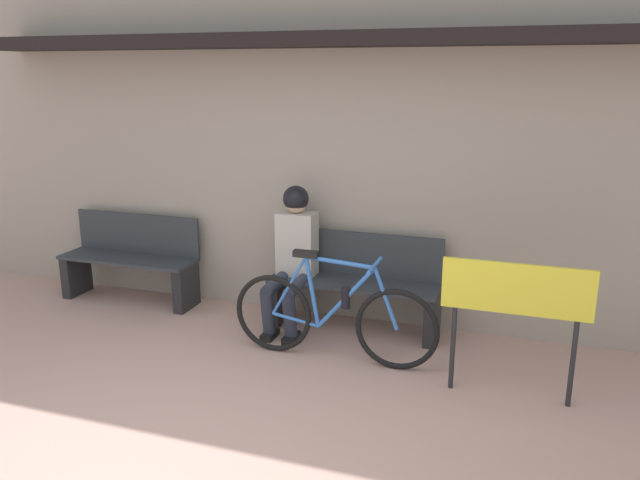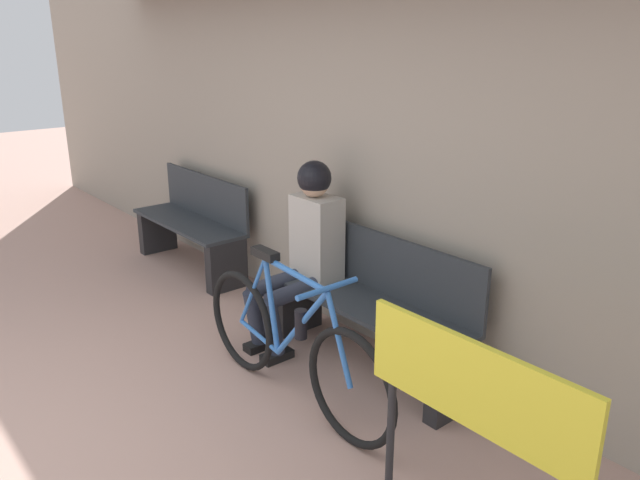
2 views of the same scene
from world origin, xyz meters
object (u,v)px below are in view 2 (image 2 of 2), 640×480
object	(u,v)px
bicycle	(290,345)
person_seated	(305,243)
park_bench_far	(193,227)
signboard	(471,400)
park_bench_near	(372,309)

from	to	relation	value
bicycle	person_seated	size ratio (longest dim) A/B	1.32
person_seated	park_bench_far	world-z (taller)	person_seated
park_bench_far	signboard	size ratio (longest dim) A/B	1.38
person_seated	signboard	world-z (taller)	person_seated
park_bench_far	signboard	bearing A→B (deg)	-12.59
bicycle	park_bench_far	world-z (taller)	bicycle
park_bench_far	park_bench_near	bearing A→B (deg)	0.04
park_bench_far	bicycle	bearing A→B (deg)	-15.80
park_bench_near	signboard	world-z (taller)	signboard
park_bench_far	person_seated	bearing A→B (deg)	-3.53
park_bench_near	signboard	distance (m)	1.64
park_bench_near	person_seated	bearing A→B (deg)	-168.28
park_bench_near	bicycle	bearing A→B (deg)	-89.48
park_bench_near	signboard	bearing A→B (deg)	-31.19
park_bench_near	park_bench_far	bearing A→B (deg)	-179.96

